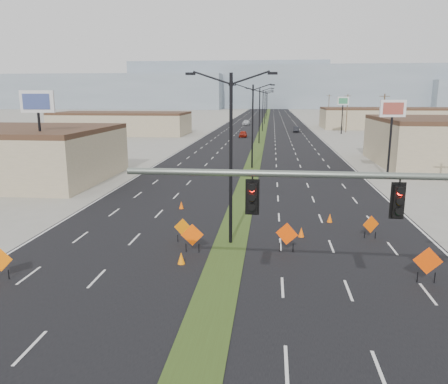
# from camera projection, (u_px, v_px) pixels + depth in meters

# --- Properties ---
(ground) EXTENTS (600.00, 600.00, 0.00)m
(ground) POSITION_uv_depth(u_px,v_px,m) (197.00, 359.00, 14.83)
(ground) COLOR gray
(ground) RESTS_ON ground
(road_surface) EXTENTS (25.00, 400.00, 0.02)m
(road_surface) POSITION_uv_depth(u_px,v_px,m) (263.00, 130.00, 111.87)
(road_surface) COLOR black
(road_surface) RESTS_ON ground
(median_strip) EXTENTS (2.00, 400.00, 0.04)m
(median_strip) POSITION_uv_depth(u_px,v_px,m) (263.00, 130.00, 111.87)
(median_strip) COLOR #334318
(median_strip) RESTS_ON ground
(building_sw_far) EXTENTS (30.00, 14.00, 4.50)m
(building_sw_far) POSITION_uv_depth(u_px,v_px,m) (122.00, 124.00, 100.22)
(building_sw_far) COLOR tan
(building_sw_far) RESTS_ON ground
(building_se_far) EXTENTS (44.00, 16.00, 5.00)m
(building_se_far) POSITION_uv_depth(u_px,v_px,m) (406.00, 119.00, 117.00)
(building_se_far) COLOR tan
(building_se_far) RESTS_ON ground
(mesa_west) EXTENTS (180.00, 50.00, 22.00)m
(mesa_west) POSITION_uv_depth(u_px,v_px,m) (92.00, 92.00, 296.87)
(mesa_west) COLOR gray
(mesa_west) RESTS_ON ground
(mesa_center) EXTENTS (220.00, 50.00, 28.00)m
(mesa_center) POSITION_uv_depth(u_px,v_px,m) (328.00, 87.00, 298.66)
(mesa_center) COLOR gray
(mesa_center) RESTS_ON ground
(mesa_backdrop) EXTENTS (140.00, 50.00, 32.00)m
(mesa_backdrop) POSITION_uv_depth(u_px,v_px,m) (229.00, 85.00, 325.06)
(mesa_backdrop) COLOR gray
(mesa_backdrop) RESTS_ON ground
(streetlight_0) EXTENTS (5.15, 0.24, 10.02)m
(streetlight_0) POSITION_uv_depth(u_px,v_px,m) (231.00, 154.00, 25.30)
(streetlight_0) COLOR black
(streetlight_0) RESTS_ON ground
(streetlight_1) EXTENTS (5.15, 0.24, 10.02)m
(streetlight_1) POSITION_uv_depth(u_px,v_px,m) (253.00, 124.00, 52.47)
(streetlight_1) COLOR black
(streetlight_1) RESTS_ON ground
(streetlight_2) EXTENTS (5.15, 0.24, 10.02)m
(streetlight_2) POSITION_uv_depth(u_px,v_px,m) (259.00, 114.00, 79.64)
(streetlight_2) COLOR black
(streetlight_2) RESTS_ON ground
(streetlight_3) EXTENTS (5.15, 0.24, 10.02)m
(streetlight_3) POSITION_uv_depth(u_px,v_px,m) (263.00, 109.00, 106.81)
(streetlight_3) COLOR black
(streetlight_3) RESTS_ON ground
(streetlight_4) EXTENTS (5.15, 0.24, 10.02)m
(streetlight_4) POSITION_uv_depth(u_px,v_px,m) (265.00, 106.00, 133.98)
(streetlight_4) COLOR black
(streetlight_4) RESTS_ON ground
(streetlight_5) EXTENTS (5.15, 0.24, 10.02)m
(streetlight_5) POSITION_uv_depth(u_px,v_px,m) (266.00, 104.00, 161.15)
(streetlight_5) COLOR black
(streetlight_5) RESTS_ON ground
(streetlight_6) EXTENTS (5.15, 0.24, 10.02)m
(streetlight_6) POSITION_uv_depth(u_px,v_px,m) (267.00, 103.00, 188.32)
(streetlight_6) COLOR black
(streetlight_6) RESTS_ON ground
(utility_pole_1) EXTENTS (1.60, 0.20, 9.00)m
(utility_pole_1) POSITION_uv_depth(u_px,v_px,m) (383.00, 121.00, 69.91)
(utility_pole_1) COLOR #4C3823
(utility_pole_1) RESTS_ON ground
(utility_pole_2) EXTENTS (1.60, 0.20, 9.00)m
(utility_pole_2) POSITION_uv_depth(u_px,v_px,m) (347.00, 113.00, 103.88)
(utility_pole_2) COLOR #4C3823
(utility_pole_2) RESTS_ON ground
(utility_pole_3) EXTENTS (1.60, 0.20, 9.00)m
(utility_pole_3) POSITION_uv_depth(u_px,v_px,m) (329.00, 108.00, 137.84)
(utility_pole_3) COLOR #4C3823
(utility_pole_3) RESTS_ON ground
(car_left) EXTENTS (1.66, 4.01, 1.36)m
(car_left) POSITION_uv_depth(u_px,v_px,m) (243.00, 134.00, 92.89)
(car_left) COLOR maroon
(car_left) RESTS_ON ground
(car_mid) EXTENTS (1.63, 4.09, 1.32)m
(car_mid) POSITION_uv_depth(u_px,v_px,m) (296.00, 129.00, 105.82)
(car_mid) COLOR black
(car_mid) RESTS_ON ground
(car_far) EXTENTS (2.42, 5.07, 1.43)m
(car_far) POSITION_uv_depth(u_px,v_px,m) (246.00, 123.00, 131.33)
(car_far) COLOR #B8BDC3
(car_far) RESTS_ON ground
(construction_sign_0) EXTENTS (1.23, 0.12, 1.64)m
(construction_sign_0) POSITION_uv_depth(u_px,v_px,m) (0.00, 261.00, 21.05)
(construction_sign_0) COLOR orange
(construction_sign_0) RESTS_ON ground
(construction_sign_1) EXTENTS (1.12, 0.22, 1.50)m
(construction_sign_1) POSITION_uv_depth(u_px,v_px,m) (183.00, 228.00, 26.44)
(construction_sign_1) COLOR #D86A04
(construction_sign_1) RESTS_ON ground
(construction_sign_2) EXTENTS (1.27, 0.21, 1.70)m
(construction_sign_2) POSITION_uv_depth(u_px,v_px,m) (192.00, 236.00, 24.64)
(construction_sign_2) COLOR #FF5405
(construction_sign_2) RESTS_ON ground
(construction_sign_3) EXTENTS (1.24, 0.46, 1.73)m
(construction_sign_3) POSITION_uv_depth(u_px,v_px,m) (287.00, 235.00, 24.76)
(construction_sign_3) COLOR #F44405
(construction_sign_3) RESTS_ON ground
(construction_sign_4) EXTENTS (1.36, 0.13, 1.81)m
(construction_sign_4) POSITION_uv_depth(u_px,v_px,m) (428.00, 262.00, 20.60)
(construction_sign_4) COLOR #E24004
(construction_sign_4) RESTS_ON ground
(construction_sign_5) EXTENTS (1.05, 0.45, 1.48)m
(construction_sign_5) POSITION_uv_depth(u_px,v_px,m) (371.00, 225.00, 27.11)
(construction_sign_5) COLOR #D94C04
(construction_sign_5) RESTS_ON ground
(cone_0) EXTENTS (0.40, 0.40, 0.66)m
(cone_0) POSITION_uv_depth(u_px,v_px,m) (181.00, 258.00, 23.10)
(cone_0) COLOR orange
(cone_0) RESTS_ON ground
(cone_1) EXTENTS (0.47, 0.47, 0.64)m
(cone_1) POSITION_uv_depth(u_px,v_px,m) (301.00, 232.00, 27.52)
(cone_1) COLOR #FF5E05
(cone_1) RESTS_ON ground
(cone_2) EXTENTS (0.42, 0.42, 0.63)m
(cone_2) POSITION_uv_depth(u_px,v_px,m) (330.00, 218.00, 30.69)
(cone_2) COLOR #F55F05
(cone_2) RESTS_ON ground
(cone_3) EXTENTS (0.48, 0.48, 0.60)m
(cone_3) POSITION_uv_depth(u_px,v_px,m) (181.00, 205.00, 34.37)
(cone_3) COLOR #F45805
(cone_3) RESTS_ON ground
(pole_sign_west) EXTENTS (3.02, 0.87, 9.21)m
(pole_sign_west) POSITION_uv_depth(u_px,v_px,m) (38.00, 109.00, 39.99)
(pole_sign_west) COLOR black
(pole_sign_west) RESTS_ON ground
(pole_sign_east_near) EXTENTS (2.72, 0.58, 8.29)m
(pole_sign_east_near) POSITION_uv_depth(u_px,v_px,m) (392.00, 115.00, 46.68)
(pole_sign_east_near) COLOR black
(pole_sign_east_near) RESTS_ON ground
(pole_sign_east_far) EXTENTS (2.71, 1.21, 8.41)m
(pole_sign_east_far) POSITION_uv_depth(u_px,v_px,m) (343.00, 104.00, 99.11)
(pole_sign_east_far) COLOR black
(pole_sign_east_far) RESTS_ON ground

